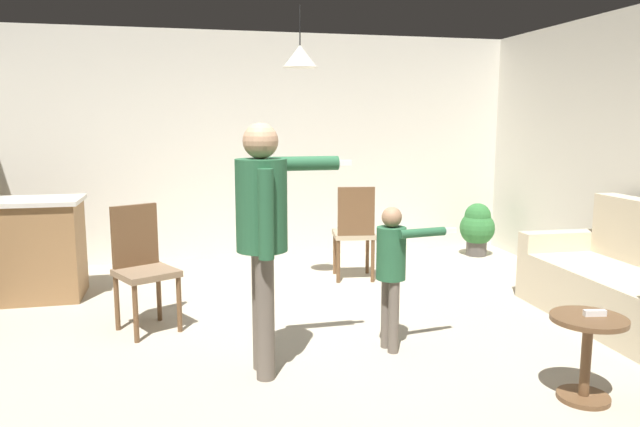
% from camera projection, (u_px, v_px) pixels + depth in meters
% --- Properties ---
extents(ground, '(7.68, 7.68, 0.00)m').
position_uv_depth(ground, '(315.00, 354.00, 4.27)').
color(ground, '#B2A893').
extents(wall_back, '(6.40, 0.10, 2.70)m').
position_uv_depth(wall_back, '(257.00, 147.00, 7.14)').
color(wall_back, silver).
rests_on(wall_back, ground).
extents(couch_floral, '(0.91, 1.83, 1.00)m').
position_uv_depth(couch_floral, '(627.00, 285.00, 4.86)').
color(couch_floral, beige).
rests_on(couch_floral, ground).
extents(kitchen_counter, '(1.26, 0.66, 0.95)m').
position_uv_depth(kitchen_counter, '(13.00, 250.00, 5.50)').
color(kitchen_counter, olive).
rests_on(kitchen_counter, ground).
extents(side_table_by_couch, '(0.44, 0.44, 0.52)m').
position_uv_depth(side_table_by_couch, '(587.00, 348.00, 3.52)').
color(side_table_by_couch, brown).
rests_on(side_table_by_couch, ground).
extents(person_adult, '(0.81, 0.49, 1.65)m').
position_uv_depth(person_adult, '(264.00, 221.00, 3.79)').
color(person_adult, '#60564C').
rests_on(person_adult, ground).
extents(person_child, '(0.57, 0.31, 1.06)m').
position_uv_depth(person_child, '(392.00, 262.00, 4.25)').
color(person_child, '#60564C').
rests_on(person_child, ground).
extents(dining_chair_by_counter, '(0.48, 0.48, 1.00)m').
position_uv_depth(dining_chair_by_counter, '(354.00, 229.00, 6.19)').
color(dining_chair_by_counter, brown).
rests_on(dining_chair_by_counter, ground).
extents(dining_chair_near_wall, '(0.57, 0.57, 1.00)m').
position_uv_depth(dining_chair_near_wall, '(142.00, 263.00, 4.71)').
color(dining_chair_near_wall, brown).
rests_on(dining_chair_near_wall, ground).
extents(potted_plant_corner, '(0.43, 0.43, 0.66)m').
position_uv_depth(potted_plant_corner, '(477.00, 227.00, 7.36)').
color(potted_plant_corner, '#4C4742').
rests_on(potted_plant_corner, ground).
extents(spare_remote_on_table, '(0.13, 0.06, 0.04)m').
position_uv_depth(spare_remote_on_table, '(595.00, 313.00, 3.50)').
color(spare_remote_on_table, white).
rests_on(spare_remote_on_table, side_table_by_couch).
extents(ceiling_light_pendant, '(0.32, 0.32, 0.55)m').
position_uv_depth(ceiling_light_pendant, '(300.00, 56.00, 5.40)').
color(ceiling_light_pendant, silver).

